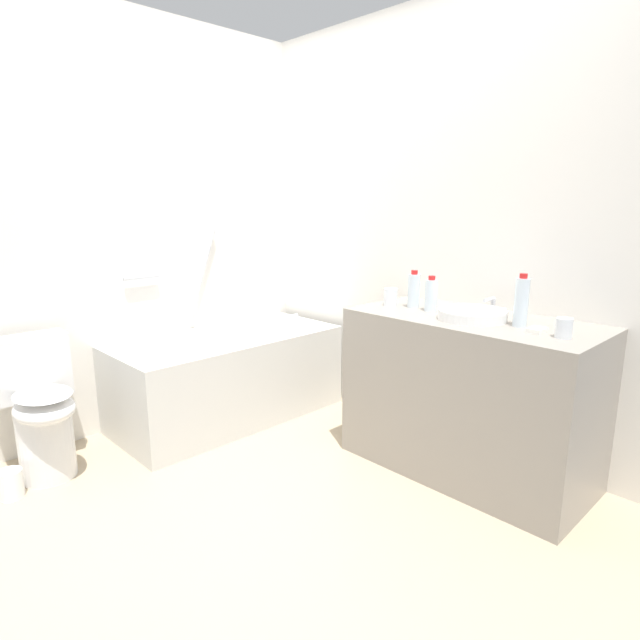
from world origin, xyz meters
The scene contains 15 objects.
ground_plane centered at (0.00, 0.00, 0.00)m, with size 3.65×3.65×0.00m, color tan.
wall_back_tiled centered at (0.00, 1.32, 1.25)m, with size 3.05×0.10×2.50m, color white.
wall_right_mirror centered at (1.37, 0.00, 1.25)m, with size 0.10×2.94×2.50m, color white.
bathtub centered at (0.54, 0.93, 0.30)m, with size 1.45×0.67×1.22m.
toilet centered at (-0.58, 0.98, 0.36)m, with size 0.39×0.49×0.73m.
vanity_counter centered at (1.03, -0.53, 0.41)m, with size 0.59×1.23×0.83m, color gray.
sink_basin centered at (0.99, -0.54, 0.85)m, with size 0.33×0.33×0.05m, color white.
sink_faucet centered at (1.18, -0.54, 0.86)m, with size 0.11×0.15×0.09m.
water_bottle_0 centered at (1.03, -0.16, 0.92)m, with size 0.06×0.06×0.20m.
water_bottle_1 centered at (1.01, -0.28, 0.92)m, with size 0.07×0.07×0.19m.
water_bottle_2 centered at (1.01, -0.78, 0.94)m, with size 0.06×0.06×0.25m.
drinking_glass_0 centered at (0.98, -0.04, 0.88)m, with size 0.08×0.08×0.10m, color white.
drinking_glass_1 centered at (0.94, -1.00, 0.87)m, with size 0.07×0.07×0.09m, color white.
soap_dish centered at (0.96, -0.88, 0.84)m, with size 0.09×0.06×0.02m, color white.
toilet_paper_roll centered at (-0.78, 0.85, 0.07)m, with size 0.11×0.11×0.14m, color white.
Camera 1 is at (-1.31, -1.83, 1.40)m, focal length 29.50 mm.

